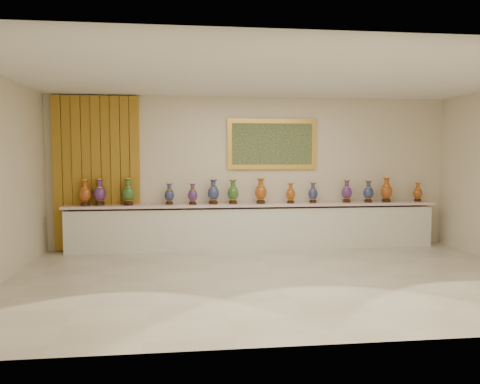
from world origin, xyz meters
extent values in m
plane|color=beige|center=(0.00, 0.00, 0.00)|extent=(8.00, 8.00, 0.00)
plane|color=beige|center=(0.00, 2.50, 1.50)|extent=(8.00, 0.00, 8.00)
plane|color=white|center=(0.00, 0.00, 3.00)|extent=(8.00, 8.00, 0.00)
cube|color=#B57A26|center=(-3.03, 2.44, 1.50)|extent=(1.64, 0.14, 2.95)
cube|color=gold|center=(0.39, 2.46, 2.07)|extent=(1.80, 0.06, 1.00)
cube|color=#1A351A|center=(0.39, 2.42, 2.07)|extent=(1.62, 0.02, 0.82)
cube|color=white|center=(0.00, 2.27, 0.41)|extent=(7.20, 0.42, 0.81)
cube|color=#FFD6DA|center=(0.00, 2.25, 0.88)|extent=(7.28, 0.48, 0.05)
cylinder|color=#321B0D|center=(-3.22, 2.25, 0.92)|extent=(0.17, 0.17, 0.05)
cone|color=gold|center=(-3.22, 2.25, 0.98)|extent=(0.15, 0.15, 0.03)
ellipsoid|color=maroon|center=(-3.22, 2.25, 1.11)|extent=(0.29, 0.29, 0.29)
cylinder|color=gold|center=(-3.22, 2.25, 1.24)|extent=(0.16, 0.16, 0.01)
cylinder|color=maroon|center=(-3.22, 2.25, 1.30)|extent=(0.09, 0.09, 0.10)
cone|color=maroon|center=(-3.22, 2.25, 1.37)|extent=(0.16, 0.16, 0.04)
cylinder|color=gold|center=(-3.22, 2.25, 1.39)|extent=(0.16, 0.16, 0.01)
cylinder|color=#321B0D|center=(-2.96, 2.29, 0.93)|extent=(0.18, 0.18, 0.05)
cone|color=gold|center=(-2.96, 2.29, 0.98)|extent=(0.16, 0.16, 0.03)
ellipsoid|color=#260D4E|center=(-2.96, 2.29, 1.12)|extent=(0.29, 0.29, 0.29)
cylinder|color=gold|center=(-2.96, 2.29, 1.24)|extent=(0.16, 0.16, 0.01)
cylinder|color=#260D4E|center=(-2.96, 2.29, 1.31)|extent=(0.09, 0.09, 0.11)
cone|color=#260D4E|center=(-2.96, 2.29, 1.38)|extent=(0.16, 0.16, 0.04)
cylinder|color=gold|center=(-2.96, 2.29, 1.40)|extent=(0.16, 0.16, 0.01)
cylinder|color=#321B0D|center=(-2.42, 2.24, 0.93)|extent=(0.18, 0.18, 0.05)
cone|color=gold|center=(-2.42, 2.24, 0.98)|extent=(0.16, 0.16, 0.03)
ellipsoid|color=black|center=(-2.42, 2.24, 1.12)|extent=(0.31, 0.31, 0.30)
cylinder|color=gold|center=(-2.42, 2.24, 1.25)|extent=(0.16, 0.16, 0.01)
cylinder|color=black|center=(-2.42, 2.24, 1.32)|extent=(0.10, 0.10, 0.11)
cone|color=black|center=(-2.42, 2.24, 1.39)|extent=(0.16, 0.16, 0.04)
cylinder|color=gold|center=(-2.42, 2.24, 1.41)|extent=(0.17, 0.17, 0.01)
cylinder|color=#321B0D|center=(-1.65, 2.29, 0.92)|extent=(0.14, 0.14, 0.04)
cone|color=gold|center=(-1.65, 2.29, 0.96)|extent=(0.13, 0.13, 0.03)
ellipsoid|color=#10113E|center=(-1.65, 2.29, 1.08)|extent=(0.23, 0.23, 0.24)
cylinder|color=gold|center=(-1.65, 2.29, 1.18)|extent=(0.13, 0.13, 0.01)
cylinder|color=#10113E|center=(-1.65, 2.29, 1.23)|extent=(0.08, 0.08, 0.09)
cone|color=#10113E|center=(-1.65, 2.29, 1.29)|extent=(0.13, 0.13, 0.03)
cylinder|color=gold|center=(-1.65, 2.29, 1.30)|extent=(0.13, 0.13, 0.01)
cylinder|color=#321B0D|center=(-1.21, 2.22, 0.92)|extent=(0.14, 0.14, 0.04)
cone|color=gold|center=(-1.21, 2.22, 0.96)|extent=(0.13, 0.13, 0.03)
ellipsoid|color=#260D4E|center=(-1.21, 2.22, 1.08)|extent=(0.21, 0.21, 0.24)
cylinder|color=gold|center=(-1.21, 2.22, 1.18)|extent=(0.13, 0.13, 0.01)
cylinder|color=#260D4E|center=(-1.21, 2.22, 1.23)|extent=(0.08, 0.08, 0.09)
cone|color=#260D4E|center=(-1.21, 2.22, 1.29)|extent=(0.13, 0.13, 0.03)
cylinder|color=gold|center=(-1.21, 2.22, 1.30)|extent=(0.13, 0.13, 0.01)
cylinder|color=#321B0D|center=(-0.80, 2.28, 0.92)|extent=(0.17, 0.17, 0.05)
cone|color=gold|center=(-0.80, 2.28, 0.98)|extent=(0.15, 0.15, 0.03)
ellipsoid|color=#10113E|center=(-0.80, 2.28, 1.11)|extent=(0.30, 0.30, 0.28)
cylinder|color=gold|center=(-0.80, 2.28, 1.23)|extent=(0.15, 0.15, 0.01)
cylinder|color=#10113E|center=(-0.80, 2.28, 1.29)|extent=(0.09, 0.09, 0.10)
cone|color=#10113E|center=(-0.80, 2.28, 1.36)|extent=(0.15, 0.15, 0.04)
cylinder|color=gold|center=(-0.80, 2.28, 1.38)|extent=(0.16, 0.16, 0.01)
cylinder|color=#321B0D|center=(-0.42, 2.27, 0.92)|extent=(0.17, 0.17, 0.05)
cone|color=gold|center=(-0.42, 2.27, 0.98)|extent=(0.15, 0.15, 0.03)
ellipsoid|color=black|center=(-0.42, 2.27, 1.11)|extent=(0.29, 0.29, 0.27)
cylinder|color=gold|center=(-0.42, 2.27, 1.22)|extent=(0.15, 0.15, 0.01)
cylinder|color=black|center=(-0.42, 2.27, 1.28)|extent=(0.09, 0.09, 0.10)
cone|color=black|center=(-0.42, 2.27, 1.35)|extent=(0.15, 0.15, 0.04)
cylinder|color=gold|center=(-0.42, 2.27, 1.37)|extent=(0.15, 0.15, 0.01)
cylinder|color=#321B0D|center=(0.13, 2.25, 0.92)|extent=(0.18, 0.18, 0.05)
cone|color=gold|center=(0.13, 2.25, 0.98)|extent=(0.15, 0.15, 0.03)
ellipsoid|color=maroon|center=(0.13, 2.25, 1.12)|extent=(0.28, 0.28, 0.29)
cylinder|color=gold|center=(0.13, 2.25, 1.24)|extent=(0.16, 0.16, 0.01)
cylinder|color=maroon|center=(0.13, 2.25, 1.30)|extent=(0.09, 0.09, 0.10)
cone|color=maroon|center=(0.13, 2.25, 1.37)|extent=(0.16, 0.16, 0.04)
cylinder|color=gold|center=(0.13, 2.25, 1.39)|extent=(0.16, 0.16, 0.01)
cylinder|color=#321B0D|center=(0.73, 2.24, 0.92)|extent=(0.14, 0.14, 0.04)
cone|color=gold|center=(0.73, 2.24, 0.96)|extent=(0.12, 0.12, 0.03)
ellipsoid|color=maroon|center=(0.73, 2.24, 1.07)|extent=(0.21, 0.21, 0.23)
cylinder|color=gold|center=(0.73, 2.24, 1.17)|extent=(0.13, 0.13, 0.01)
cylinder|color=maroon|center=(0.73, 2.24, 1.22)|extent=(0.07, 0.07, 0.08)
cone|color=maroon|center=(0.73, 2.24, 1.28)|extent=(0.13, 0.13, 0.03)
cylinder|color=gold|center=(0.73, 2.24, 1.30)|extent=(0.13, 0.13, 0.01)
cylinder|color=#321B0D|center=(1.19, 2.28, 0.92)|extent=(0.14, 0.14, 0.04)
cone|color=gold|center=(1.19, 2.28, 0.96)|extent=(0.13, 0.13, 0.03)
ellipsoid|color=#10113E|center=(1.19, 2.28, 1.08)|extent=(0.22, 0.22, 0.24)
cylinder|color=gold|center=(1.19, 2.28, 1.18)|extent=(0.13, 0.13, 0.01)
cylinder|color=#10113E|center=(1.19, 2.28, 1.23)|extent=(0.08, 0.08, 0.09)
cone|color=#10113E|center=(1.19, 2.28, 1.29)|extent=(0.13, 0.13, 0.03)
cylinder|color=gold|center=(1.19, 2.28, 1.30)|extent=(0.13, 0.13, 0.01)
cylinder|color=#321B0D|center=(1.89, 2.27, 0.92)|extent=(0.16, 0.16, 0.05)
cone|color=gold|center=(1.89, 2.27, 0.97)|extent=(0.14, 0.14, 0.03)
ellipsoid|color=#260D4E|center=(1.89, 2.27, 1.10)|extent=(0.21, 0.21, 0.26)
cylinder|color=gold|center=(1.89, 2.27, 1.21)|extent=(0.14, 0.14, 0.01)
cylinder|color=#260D4E|center=(1.89, 2.27, 1.27)|extent=(0.08, 0.08, 0.10)
cone|color=#260D4E|center=(1.89, 2.27, 1.33)|extent=(0.14, 0.14, 0.04)
cylinder|color=gold|center=(1.89, 2.27, 1.35)|extent=(0.15, 0.15, 0.01)
cylinder|color=#321B0D|center=(2.33, 2.23, 0.92)|extent=(0.16, 0.16, 0.04)
cone|color=gold|center=(2.33, 2.23, 0.97)|extent=(0.14, 0.14, 0.03)
ellipsoid|color=#10113E|center=(2.33, 2.23, 1.09)|extent=(0.24, 0.24, 0.26)
cylinder|color=gold|center=(2.33, 2.23, 1.20)|extent=(0.14, 0.14, 0.01)
cylinder|color=#10113E|center=(2.33, 2.23, 1.26)|extent=(0.08, 0.08, 0.09)
cone|color=#10113E|center=(2.33, 2.23, 1.32)|extent=(0.14, 0.14, 0.03)
cylinder|color=gold|center=(2.33, 2.23, 1.34)|extent=(0.14, 0.14, 0.01)
cylinder|color=#321B0D|center=(2.72, 2.25, 0.92)|extent=(0.18, 0.18, 0.05)
cone|color=gold|center=(2.72, 2.25, 0.98)|extent=(0.16, 0.16, 0.03)
ellipsoid|color=maroon|center=(2.72, 2.25, 1.12)|extent=(0.29, 0.29, 0.29)
cylinder|color=gold|center=(2.72, 2.25, 1.24)|extent=(0.16, 0.16, 0.01)
cylinder|color=maroon|center=(2.72, 2.25, 1.31)|extent=(0.09, 0.09, 0.11)
cone|color=maroon|center=(2.72, 2.25, 1.38)|extent=(0.16, 0.16, 0.04)
cylinder|color=gold|center=(2.72, 2.25, 1.40)|extent=(0.16, 0.16, 0.01)
cylinder|color=#321B0D|center=(3.41, 2.28, 0.92)|extent=(0.14, 0.14, 0.04)
cone|color=gold|center=(3.41, 2.28, 0.96)|extent=(0.12, 0.12, 0.03)
ellipsoid|color=maroon|center=(3.41, 2.28, 1.07)|extent=(0.22, 0.22, 0.23)
cylinder|color=gold|center=(3.41, 2.28, 1.17)|extent=(0.13, 0.13, 0.01)
cylinder|color=maroon|center=(3.41, 2.28, 1.22)|extent=(0.07, 0.07, 0.08)
cone|color=maroon|center=(3.41, 2.28, 1.27)|extent=(0.13, 0.13, 0.03)
cylinder|color=gold|center=(3.41, 2.28, 1.29)|extent=(0.13, 0.13, 0.01)
cube|color=white|center=(-1.41, 2.13, 0.90)|extent=(0.10, 0.06, 0.00)
camera|label=1|loc=(-1.35, -6.80, 1.84)|focal=35.00mm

